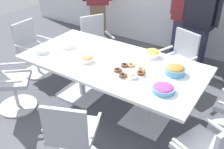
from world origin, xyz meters
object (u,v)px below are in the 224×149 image
Objects in this scene: office_chair_0 at (33,51)px; office_chair_2 at (72,138)px; snack_bowl_cookies at (87,59)px; snack_bowl_chips_yellow at (152,53)px; person_standing_1 at (186,15)px; office_chair_1 at (9,83)px; person_standing_2 at (199,22)px; office_chair_6 at (96,45)px; donut_platter at (130,71)px; snack_bowl_candy_mix at (163,88)px; napkin_pile at (67,45)px; conference_table at (112,70)px; plate_stack at (42,51)px; office_chair_5 at (177,64)px; snack_bowl_pretzels at (175,70)px.

office_chair_2 is at bearing 56.36° from office_chair_0.
snack_bowl_chips_yellow is at bearing 42.98° from snack_bowl_cookies.
snack_bowl_chips_yellow is at bearing 101.24° from person_standing_1.
person_standing_2 reaches higher than office_chair_1.
person_standing_2 is (1.57, 0.67, 0.54)m from office_chair_6.
office_chair_2 reaches higher than donut_platter.
office_chair_0 is 2.59m from snack_bowl_candy_mix.
snack_bowl_cookies is 0.55m from napkin_pile.
conference_table is 11.78× the size of snack_bowl_chips_yellow.
office_chair_6 is (0.75, 0.81, 0.00)m from office_chair_0.
office_chair_6 is 1.47m from snack_bowl_chips_yellow.
office_chair_1 is (0.51, -0.89, 0.00)m from office_chair_0.
napkin_pile is at bearing 53.95° from person_standing_2.
person_standing_1 is 2.06m from napkin_pile.
plate_stack is at bearing -151.29° from snack_bowl_chips_yellow.
office_chair_0 is 2.67m from person_standing_1.
snack_bowl_candy_mix is (0.21, -1.85, -0.16)m from person_standing_2.
conference_table is 1.73m from person_standing_2.
office_chair_1 is 1.45m from office_chair_2.
office_chair_2 reaches higher than conference_table.
snack_bowl_cookies is (-0.90, -1.76, -0.16)m from person_standing_2.
snack_bowl_cookies is at bearing 95.95° from office_chair_2.
plate_stack is at bearing -171.22° from donut_platter.
office_chair_5 is (0.54, 1.05, -0.22)m from conference_table.
snack_bowl_cookies is at bearing 77.22° from office_chair_5.
office_chair_2 is at bearing -114.54° from snack_bowl_pretzels.
office_chair_5 is 1.49m from office_chair_6.
snack_bowl_chips_yellow is 0.84× the size of snack_bowl_pretzels.
office_chair_2 is 1.05m from donut_platter.
office_chair_0 is 0.99m from napkin_pile.
person_standing_1 is 2.00m from snack_bowl_cookies.
office_chair_1 is at bearing -154.57° from snack_bowl_pretzels.
donut_platter is (1.52, 0.68, 0.36)m from office_chair_1.
office_chair_6 is 2.34× the size of donut_platter.
office_chair_0 is 0.49× the size of person_standing_1.
snack_bowl_chips_yellow is (0.14, 1.51, 0.40)m from office_chair_2.
napkin_pile is at bearing 81.86° from office_chair_0.
snack_bowl_candy_mix is at bearing -4.46° from snack_bowl_cookies.
person_standing_1 is at bearing 106.01° from snack_bowl_pretzels.
office_chair_1 and office_chair_2 have the same top height.
person_standing_2 is at bearing 68.37° from conference_table.
person_standing_1 reaches higher than snack_bowl_pretzels.
office_chair_0 is 2.34× the size of donut_platter.
office_chair_6 is 3.66× the size of snack_bowl_candy_mix.
snack_bowl_cookies is at bearing 76.85° from office_chair_0.
office_chair_6 is at bearing 89.27° from plate_stack.
conference_table is 14.71× the size of napkin_pile.
office_chair_2 reaches higher than snack_bowl_chips_yellow.
office_chair_1 is 2.24m from snack_bowl_pretzels.
office_chair_2 is 2.32m from office_chair_6.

